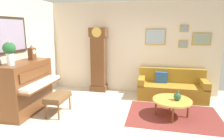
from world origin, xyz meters
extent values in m
cube|color=beige|center=(0.00, 0.00, -0.05)|extent=(6.40, 6.00, 0.10)
cube|color=beige|center=(-2.60, 0.00, 1.40)|extent=(0.10, 4.90, 2.80)
cube|color=#33281E|center=(-2.54, 0.23, 1.85)|extent=(0.03, 1.10, 0.84)
cube|color=#998EA8|center=(-2.52, 0.23, 1.85)|extent=(0.01, 0.98, 0.72)
cube|color=beige|center=(0.00, 2.40, 1.40)|extent=(5.30, 0.10, 2.80)
cube|color=#B28E3D|center=(0.75, 2.33, 1.75)|extent=(0.60, 0.03, 0.48)
cube|color=#9EB2C1|center=(0.75, 2.32, 1.75)|extent=(0.54, 0.01, 0.42)
cube|color=#B28E3D|center=(1.55, 2.33, 2.00)|extent=(0.24, 0.03, 0.20)
cube|color=#7A93A3|center=(1.55, 2.32, 2.00)|extent=(0.18, 0.01, 0.14)
cube|color=#B28E3D|center=(1.55, 2.33, 1.55)|extent=(0.26, 0.03, 0.22)
cube|color=#7A93A3|center=(1.55, 2.32, 1.55)|extent=(0.20, 0.01, 0.16)
cube|color=#B28E3D|center=(2.05, 2.33, 1.70)|extent=(0.52, 0.03, 0.36)
cube|color=gray|center=(2.05, 2.32, 1.70)|extent=(0.46, 0.01, 0.30)
cube|color=maroon|center=(1.25, 0.70, 0.00)|extent=(2.10, 1.50, 0.01)
cube|color=brown|center=(-2.25, 0.23, 0.62)|extent=(0.60, 1.44, 1.23)
cube|color=brown|center=(-1.82, 0.23, 0.68)|extent=(0.28, 1.38, 0.04)
cube|color=white|center=(-1.82, 0.23, 0.74)|extent=(0.26, 1.32, 0.08)
cube|color=brown|center=(-1.93, 0.23, 0.98)|extent=(0.03, 1.20, 0.20)
cube|color=brown|center=(-1.42, 0.24, 0.38)|extent=(0.42, 0.70, 0.04)
cube|color=brown|center=(-1.42, 0.24, 0.44)|extent=(0.40, 0.68, 0.08)
cylinder|color=brown|center=(-1.26, -0.06, 0.18)|extent=(0.04, 0.04, 0.36)
cylinder|color=brown|center=(-1.26, 0.54, 0.18)|extent=(0.04, 0.04, 0.36)
cylinder|color=brown|center=(-1.58, -0.06, 0.18)|extent=(0.04, 0.04, 0.36)
cylinder|color=brown|center=(-1.58, 0.54, 0.18)|extent=(0.04, 0.04, 0.36)
cube|color=brown|center=(-0.98, 2.16, 0.09)|extent=(0.52, 0.34, 0.18)
cube|color=brown|center=(-0.98, 2.16, 0.89)|extent=(0.44, 0.28, 1.78)
cube|color=brown|center=(-0.98, 2.16, 1.88)|extent=(0.52, 0.32, 0.28)
cylinder|color=gold|center=(-0.98, 2.00, 1.88)|extent=(0.30, 0.02, 0.30)
cylinder|color=gold|center=(-0.98, 2.11, 0.95)|extent=(0.03, 0.03, 0.70)
cube|color=olive|center=(1.28, 1.90, 0.21)|extent=(1.90, 0.80, 0.42)
cube|color=olive|center=(1.28, 2.20, 0.62)|extent=(1.90, 0.20, 0.44)
cube|color=olive|center=(0.42, 1.90, 0.50)|extent=(0.18, 0.80, 0.20)
cube|color=olive|center=(2.14, 1.90, 0.50)|extent=(0.18, 0.80, 0.20)
cube|color=#2D5699|center=(0.98, 2.04, 0.58)|extent=(0.34, 0.12, 0.32)
cylinder|color=gold|center=(1.20, 0.69, 0.39)|extent=(0.88, 0.88, 0.04)
torus|color=brown|center=(1.20, 0.69, 0.39)|extent=(0.88, 0.88, 0.04)
cylinder|color=brown|center=(1.20, 1.05, 0.19)|extent=(0.04, 0.04, 0.37)
cylinder|color=brown|center=(1.56, 0.69, 0.19)|extent=(0.04, 0.04, 0.37)
cylinder|color=brown|center=(1.20, 0.33, 0.19)|extent=(0.04, 0.04, 0.37)
cylinder|color=brown|center=(0.84, 0.69, 0.19)|extent=(0.04, 0.04, 0.37)
cube|color=brown|center=(-2.23, 0.56, 1.38)|extent=(0.12, 0.18, 0.30)
cylinder|color=white|center=(-2.17, 0.56, 1.43)|extent=(0.01, 0.11, 0.11)
cone|color=brown|center=(-2.23, 0.56, 1.57)|extent=(0.10, 0.10, 0.08)
cylinder|color=silver|center=(-2.23, -0.21, 1.36)|extent=(0.15, 0.15, 0.26)
sphere|color=#235B2D|center=(-2.23, -0.21, 1.60)|extent=(0.26, 0.26, 0.26)
cone|color=#D199B7|center=(-2.20, -0.23, 1.73)|extent=(0.06, 0.06, 0.16)
cylinder|color=#234C33|center=(1.31, 0.66, 0.42)|extent=(0.09, 0.09, 0.01)
sphere|color=#285638|center=(1.31, 0.66, 0.50)|extent=(0.17, 0.17, 0.17)
cylinder|color=#285638|center=(1.31, 0.66, 0.61)|extent=(0.04, 0.04, 0.08)
camera|label=1|loc=(0.77, -3.79, 2.03)|focal=31.69mm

